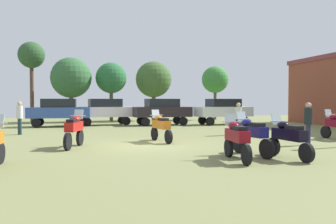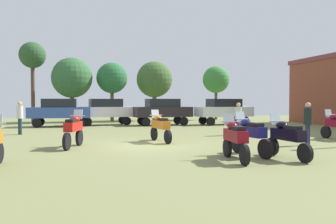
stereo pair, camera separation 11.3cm
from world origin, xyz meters
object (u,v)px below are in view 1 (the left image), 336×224
person_1 (308,120)px  tree_5 (215,80)px  tree_8 (111,78)px  motorcycle_5 (74,129)px  motorcycle_3 (252,134)px  car_4 (223,110)px  person_3 (20,115)px  motorcycle_2 (237,138)px  car_2 (59,110)px  motorcycle_6 (161,126)px  tree_2 (31,57)px  person_2 (238,116)px  car_5 (105,110)px  motorcycle_7 (288,137)px  tree_4 (71,78)px  tree_7 (154,80)px  car_1 (162,110)px

person_1 → tree_5: (3.19, 19.84, 2.85)m
tree_8 → tree_5: bearing=4.6°
motorcycle_5 → tree_8: 18.20m
motorcycle_3 → tree_8: 21.64m
car_4 → person_3: 14.86m
motorcycle_5 → person_3: bearing=133.0°
motorcycle_2 → car_2: bearing=115.2°
motorcycle_2 → person_3: bearing=131.2°
car_4 → tree_5: size_ratio=0.85×
person_1 → tree_8: tree_8 is taller
motorcycle_6 → car_2: (-5.25, 10.73, 0.46)m
motorcycle_5 → tree_5: (12.73, 18.56, 3.16)m
tree_2 → person_2: bearing=-49.5°
person_3 → tree_8: bearing=-59.4°
motorcycle_3 → person_1: size_ratio=1.17×
car_5 → motorcycle_5: bearing=164.3°
car_4 → person_2: car_4 is taller
motorcycle_7 → car_4: car_4 is taller
tree_4 → tree_7: (7.43, 0.67, -0.02)m
motorcycle_3 → tree_7: tree_7 is taller
person_3 → motorcycle_3: bearing=-169.7°
car_5 → person_2: size_ratio=2.56×
tree_4 → motorcycle_5: bearing=-87.0°
motorcycle_7 → car_1: 16.02m
motorcycle_7 → person_3: bearing=126.8°
car_1 → tree_8: bearing=24.7°
motorcycle_5 → tree_7: tree_7 is taller
person_3 → tree_5: tree_5 is taller
motorcycle_2 → tree_8: size_ratio=0.41×
car_2 → person_3: (-1.64, -5.70, -0.10)m
motorcycle_3 → tree_2: 24.60m
person_2 → motorcycle_7: bearing=-163.2°
person_2 → tree_8: bearing=51.7°
motorcycle_7 → car_2: bearing=110.5°
car_1 → car_4: 4.81m
person_1 → person_2: 4.84m
motorcycle_6 → tree_8: 16.88m
tree_2 → tree_7: 10.96m
car_2 → tree_8: tree_8 is taller
tree_8 → motorcycle_7: bearing=-79.0°
motorcycle_2 → car_1: car_1 is taller
motorcycle_6 → tree_5: bearing=50.2°
person_3 → tree_2: bearing=-27.7°
tree_4 → motorcycle_3: bearing=-71.8°
motorcycle_7 → tree_5: 23.73m
motorcycle_7 → tree_5: bearing=68.6°
motorcycle_5 → tree_7: (6.51, 18.20, 3.09)m
motorcycle_7 → tree_7: bearing=84.0°
car_1 → tree_8: size_ratio=0.84×
motorcycle_6 → person_1: (5.80, -2.49, 0.34)m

